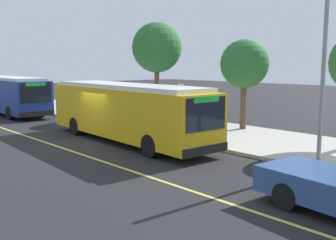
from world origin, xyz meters
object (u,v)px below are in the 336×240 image
(transit_bus_second, at_px, (9,94))
(waiting_bench, at_px, (179,118))
(transit_bus_main, at_px, (127,110))
(pedestrian_commuter, at_px, (145,109))
(route_sign_post, at_px, (181,103))

(transit_bus_second, xyz_separation_m, waiting_bench, (13.92, 5.21, -0.98))
(transit_bus_main, height_order, transit_bus_second, same)
(pedestrian_commuter, bearing_deg, transit_bus_main, -49.71)
(transit_bus_main, relative_size, pedestrian_commuter, 6.81)
(transit_bus_main, distance_m, transit_bus_second, 15.20)
(waiting_bench, bearing_deg, pedestrian_commuter, -153.02)
(transit_bus_main, height_order, route_sign_post, same)
(transit_bus_second, bearing_deg, pedestrian_commuter, 19.36)
(route_sign_post, height_order, pedestrian_commuter, route_sign_post)
(transit_bus_main, height_order, waiting_bench, transit_bus_main)
(waiting_bench, relative_size, pedestrian_commuter, 0.95)
(pedestrian_commuter, bearing_deg, route_sign_post, -17.14)
(transit_bus_second, bearing_deg, route_sign_post, 9.22)
(transit_bus_main, height_order, pedestrian_commuter, transit_bus_main)
(waiting_bench, distance_m, pedestrian_commuter, 2.34)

